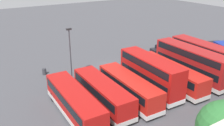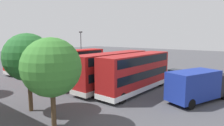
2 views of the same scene
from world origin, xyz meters
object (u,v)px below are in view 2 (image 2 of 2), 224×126
(bus_double_decker_second, at_px, (113,69))
(box_truck_blue, at_px, (199,85))
(car_hatchback_silver, at_px, (177,74))
(bus_single_deck_third, at_px, (91,72))
(bus_single_deck_sixth, at_px, (49,65))
(bus_double_decker_fourth, at_px, (75,64))
(bus_single_deck_fifth, at_px, (58,67))
(lamp_post_tall, at_px, (81,47))
(bus_single_deck_seventh, at_px, (37,63))
(waste_bin_yellow, at_px, (87,63))
(bus_double_decker_near_end, at_px, (137,72))

(bus_double_decker_second, relative_size, box_truck_blue, 1.52)
(car_hatchback_silver, bearing_deg, bus_single_deck_third, 51.14)
(bus_single_deck_sixth, relative_size, car_hatchback_silver, 2.31)
(bus_double_decker_fourth, distance_m, car_hatchback_silver, 16.01)
(bus_double_decker_second, bearing_deg, bus_double_decker_fourth, -0.53)
(bus_single_deck_fifth, height_order, lamp_post_tall, lamp_post_tall)
(bus_single_deck_third, relative_size, bus_single_deck_seventh, 1.06)
(box_truck_blue, bearing_deg, bus_double_decker_second, 7.44)
(waste_bin_yellow, bearing_deg, bus_double_decker_second, 144.68)
(bus_double_decker_near_end, bearing_deg, bus_single_deck_third, 2.62)
(bus_single_deck_sixth, bearing_deg, waste_bin_yellow, -75.78)
(bus_single_deck_fifth, bearing_deg, waste_bin_yellow, -63.23)
(bus_single_deck_third, xyz_separation_m, car_hatchback_silver, (-8.51, -10.56, -0.92))
(bus_single_deck_sixth, distance_m, car_hatchback_silver, 21.60)
(bus_double_decker_fourth, xyz_separation_m, box_truck_blue, (-17.48, -1.24, -0.74))
(bus_double_decker_second, distance_m, lamp_post_tall, 17.09)
(bus_single_deck_third, bearing_deg, bus_single_deck_fifth, 2.77)
(bus_single_deck_seventh, bearing_deg, bus_single_deck_third, 179.62)
(bus_single_deck_third, relative_size, bus_single_deck_sixth, 1.13)
(bus_double_decker_second, bearing_deg, car_hatchback_silver, -113.20)
(bus_single_deck_sixth, height_order, bus_single_deck_seventh, same)
(box_truck_blue, height_order, car_hatchback_silver, box_truck_blue)
(bus_double_decker_near_end, distance_m, bus_single_deck_fifth, 14.45)
(car_hatchback_silver, bearing_deg, bus_double_decker_fourth, 41.22)
(bus_double_decker_near_end, relative_size, box_truck_blue, 1.48)
(bus_single_deck_seventh, height_order, box_truck_blue, box_truck_blue)
(bus_double_decker_near_end, distance_m, bus_double_decker_second, 3.35)
(bus_single_deck_third, distance_m, waste_bin_yellow, 18.39)
(bus_double_decker_fourth, distance_m, bus_single_deck_fifth, 3.74)
(bus_single_deck_seventh, xyz_separation_m, box_truck_blue, (-28.07, -1.22, 0.08))
(bus_double_decker_fourth, bearing_deg, bus_single_deck_seventh, -0.10)
(bus_single_deck_third, height_order, car_hatchback_silver, bus_single_deck_third)
(bus_single_deck_fifth, xyz_separation_m, waste_bin_yellow, (6.43, -12.75, -1.14))
(bus_double_decker_fourth, xyz_separation_m, bus_single_deck_fifth, (3.63, 0.42, -0.83))
(box_truck_blue, relative_size, car_hatchback_silver, 1.74)
(bus_double_decker_fourth, xyz_separation_m, lamp_post_tall, (7.39, -8.16, 2.04))
(bus_single_deck_sixth, distance_m, box_truck_blue, 24.47)
(bus_single_deck_sixth, distance_m, lamp_post_tall, 8.52)
(bus_single_deck_third, xyz_separation_m, bus_single_deck_fifth, (7.09, 0.34, -0.00))
(bus_single_deck_sixth, xyz_separation_m, bus_single_deck_seventh, (3.62, 0.13, 0.00))
(bus_double_decker_second, bearing_deg, box_truck_blue, -172.56)
(bus_double_decker_near_end, distance_m, car_hatchback_silver, 10.44)
(bus_double_decker_second, xyz_separation_m, car_hatchback_silver, (-4.52, -10.56, -1.75))
(box_truck_blue, height_order, waste_bin_yellow, box_truck_blue)
(box_truck_blue, height_order, lamp_post_tall, lamp_post_tall)
(box_truck_blue, bearing_deg, bus_double_decker_fourth, 4.06)
(bus_double_decker_near_end, xyz_separation_m, bus_single_deck_third, (7.32, 0.33, -0.83))
(bus_single_deck_sixth, bearing_deg, box_truck_blue, -177.45)
(lamp_post_tall, xyz_separation_m, waste_bin_yellow, (2.67, -4.17, -4.01))
(bus_double_decker_second, distance_m, bus_single_deck_third, 4.07)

